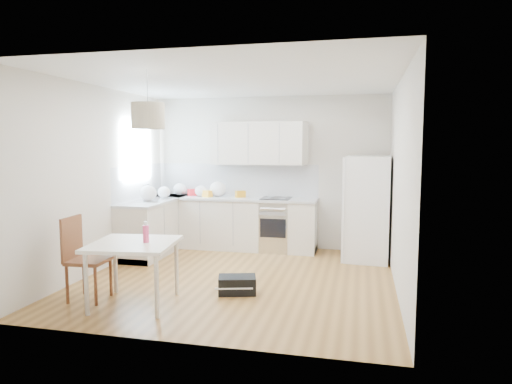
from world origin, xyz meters
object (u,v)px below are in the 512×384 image
refrigerator (368,208)px  gym_bag (237,285)px  dining_table (134,249)px  dining_chair (89,259)px

refrigerator → gym_bag: bearing=-122.7°
dining_table → gym_bag: dining_table is taller
refrigerator → gym_bag: size_ratio=3.61×
dining_chair → gym_bag: size_ratio=2.17×
dining_table → dining_chair: size_ratio=1.04×
refrigerator → dining_table: 3.85m
gym_bag → dining_table: bearing=-163.9°
gym_bag → dining_chair: bearing=-174.8°
refrigerator → gym_bag: (-1.61, -2.12, -0.73)m
dining_table → dining_chair: (-0.60, 0.02, -0.15)m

